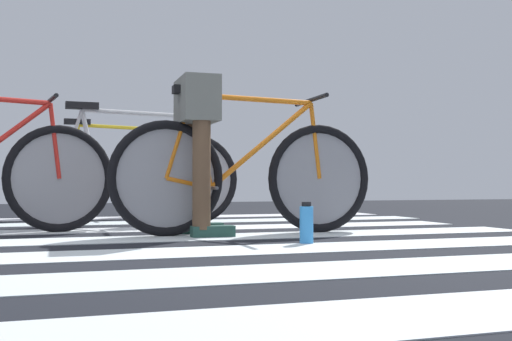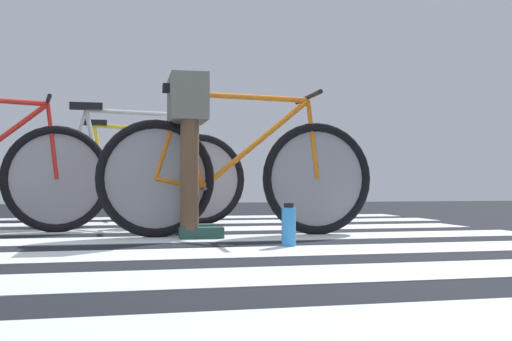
# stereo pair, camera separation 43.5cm
# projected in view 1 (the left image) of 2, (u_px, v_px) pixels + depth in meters

# --- Properties ---
(ground) EXTENTS (18.00, 14.00, 0.02)m
(ground) POSITION_uv_depth(u_px,v_px,m) (155.00, 243.00, 3.53)
(ground) COLOR black
(crosswalk_markings) EXTENTS (5.40, 5.03, 0.00)m
(crosswalk_markings) POSITION_uv_depth(u_px,v_px,m) (143.00, 239.00, 3.62)
(crosswalk_markings) COLOR silver
(crosswalk_markings) RESTS_ON ground
(bicycle_1_of_4) EXTENTS (1.74, 0.52, 0.93)m
(bicycle_1_of_4) POSITION_uv_depth(u_px,v_px,m) (245.00, 174.00, 3.97)
(bicycle_1_of_4) COLOR black
(bicycle_1_of_4) RESTS_ON ground
(cyclist_1_of_4) EXTENTS (0.31, 0.41, 0.98)m
(cyclist_1_of_4) POSITION_uv_depth(u_px,v_px,m) (197.00, 134.00, 3.88)
(cyclist_1_of_4) COLOR brown
(cyclist_1_of_4) RESTS_ON ground
(bicycle_3_of_4) EXTENTS (1.74, 0.52, 0.93)m
(bicycle_3_of_4) POSITION_uv_depth(u_px,v_px,m) (128.00, 176.00, 4.76)
(bicycle_3_of_4) COLOR black
(bicycle_3_of_4) RESTS_ON ground
(bicycle_4_of_4) EXTENTS (1.74, 0.52, 0.93)m
(bicycle_4_of_4) POSITION_uv_depth(u_px,v_px,m) (114.00, 177.00, 5.99)
(bicycle_4_of_4) COLOR black
(bicycle_4_of_4) RESTS_ON ground
(water_bottle) EXTENTS (0.07, 0.07, 0.23)m
(water_bottle) POSITION_uv_depth(u_px,v_px,m) (306.00, 224.00, 3.35)
(water_bottle) COLOR #3690E2
(water_bottle) RESTS_ON ground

